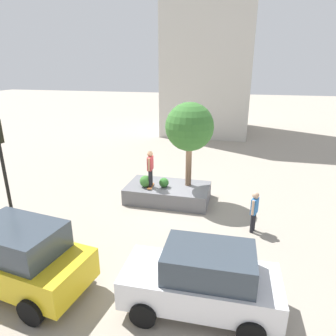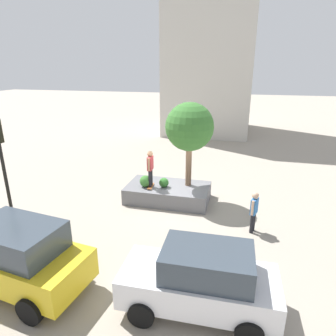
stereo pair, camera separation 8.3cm
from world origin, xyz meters
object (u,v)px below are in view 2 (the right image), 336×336
skateboard (151,186)px  taxi_cab (16,256)px  police_car (201,280)px  traffic_light_corner (2,159)px  planter_ledge (168,193)px  skateboarder (150,166)px  passerby_with_bag (254,209)px  plaza_tree (190,127)px

skateboard → taxi_cab: 6.80m
police_car → taxi_cab: 5.33m
police_car → traffic_light_corner: traffic_light_corner is taller
planter_ledge → traffic_light_corner: traffic_light_corner is taller
skateboard → skateboarder: 1.01m
police_car → taxi_cab: size_ratio=0.89×
skateboarder → passerby_with_bag: size_ratio=1.02×
police_car → passerby_with_bag: (-1.43, -4.45, 0.01)m
skateboard → skateboarder: bearing=180.0°
passerby_with_bag → skateboard: bearing=-19.2°
skateboard → passerby_with_bag: 4.97m
planter_ledge → police_car: size_ratio=0.96×
traffic_light_corner → passerby_with_bag: 9.53m
passerby_with_bag → traffic_light_corner: bearing=15.1°
skateboarder → passerby_with_bag: skateboarder is taller
traffic_light_corner → police_car: bearing=164.9°
plaza_tree → police_car: size_ratio=0.96×
plaza_tree → skateboarder: 2.53m
traffic_light_corner → passerby_with_bag: bearing=-164.9°
passerby_with_bag → plaza_tree: bearing=-37.8°
skateboarder → planter_ledge: bearing=-152.4°
planter_ledge → taxi_cab: taxi_cab is taller
skateboarder → taxi_cab: skateboarder is taller
planter_ledge → taxi_cab: 7.45m
planter_ledge → plaza_tree: 3.35m
skateboarder → passerby_with_bag: (-4.69, 1.63, -0.84)m
taxi_cab → traffic_light_corner: (2.24, -2.43, 2.02)m
plaza_tree → passerby_with_bag: plaza_tree is taller
skateboarder → taxi_cab: bearing=72.5°
traffic_light_corner → skateboard: bearing=-136.6°
planter_ledge → skateboarder: size_ratio=2.30×
taxi_cab → plaza_tree: bearing=-117.4°
skateboard → police_car: size_ratio=0.20×
planter_ledge → police_car: 6.97m
police_car → traffic_light_corner: 8.09m
planter_ledge → skateboarder: 1.67m
plaza_tree → taxi_cab: size_ratio=0.85×
planter_ledge → traffic_light_corner: (5.03, 4.44, 2.69)m
planter_ledge → skateboarder: (0.75, 0.39, 1.44)m
skateboarder → passerby_with_bag: bearing=160.8°
passerby_with_bag → planter_ledge: bearing=-27.2°
skateboard → taxi_cab: bearing=72.5°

